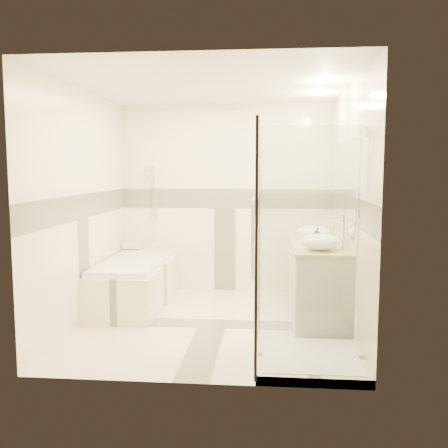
# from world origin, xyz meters

# --- Properties ---
(room) EXTENTS (2.82, 3.02, 2.52)m
(room) POSITION_xyz_m (0.06, 0.01, 1.26)
(room) COLOR beige
(room) RESTS_ON ground
(bathtub) EXTENTS (0.75, 1.70, 0.56)m
(bathtub) POSITION_xyz_m (-1.02, 0.65, 0.31)
(bathtub) COLOR #F0E5C0
(bathtub) RESTS_ON ground
(vanity) EXTENTS (0.58, 1.62, 0.85)m
(vanity) POSITION_xyz_m (1.12, 0.30, 0.43)
(vanity) COLOR white
(vanity) RESTS_ON ground
(shower_enclosure) EXTENTS (0.96, 0.93, 2.04)m
(shower_enclosure) POSITION_xyz_m (0.83, -0.97, 0.51)
(shower_enclosure) COLOR #F0E5C0
(shower_enclosure) RESTS_ON ground
(vessel_sink_near) EXTENTS (0.39, 0.39, 0.15)m
(vessel_sink_near) POSITION_xyz_m (1.10, 0.61, 0.93)
(vessel_sink_near) COLOR white
(vessel_sink_near) RESTS_ON vanity
(vessel_sink_far) EXTENTS (0.41, 0.41, 0.16)m
(vessel_sink_far) POSITION_xyz_m (1.10, -0.18, 0.93)
(vessel_sink_far) COLOR white
(vessel_sink_far) RESTS_ON vanity
(faucet_near) EXTENTS (0.11, 0.03, 0.27)m
(faucet_near) POSITION_xyz_m (1.32, 0.61, 1.01)
(faucet_near) COLOR silver
(faucet_near) RESTS_ON vanity
(faucet_far) EXTENTS (0.12, 0.03, 0.28)m
(faucet_far) POSITION_xyz_m (1.32, -0.18, 1.01)
(faucet_far) COLOR silver
(faucet_far) RESTS_ON vanity
(amenity_bottle_a) EXTENTS (0.09, 0.10, 0.19)m
(amenity_bottle_a) POSITION_xyz_m (1.10, 0.14, 0.94)
(amenity_bottle_a) COLOR black
(amenity_bottle_a) RESTS_ON vanity
(amenity_bottle_b) EXTENTS (0.12, 0.12, 0.13)m
(amenity_bottle_b) POSITION_xyz_m (1.10, 0.34, 0.92)
(amenity_bottle_b) COLOR black
(amenity_bottle_b) RESTS_ON vanity
(folded_towels) EXTENTS (0.18, 0.25, 0.07)m
(folded_towels) POSITION_xyz_m (1.10, 0.95, 0.89)
(folded_towels) COLOR white
(folded_towels) RESTS_ON vanity
(rolled_towel) EXTENTS (0.22, 0.10, 0.10)m
(rolled_towel) POSITION_xyz_m (-1.26, 1.38, 0.61)
(rolled_towel) COLOR white
(rolled_towel) RESTS_ON bathtub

